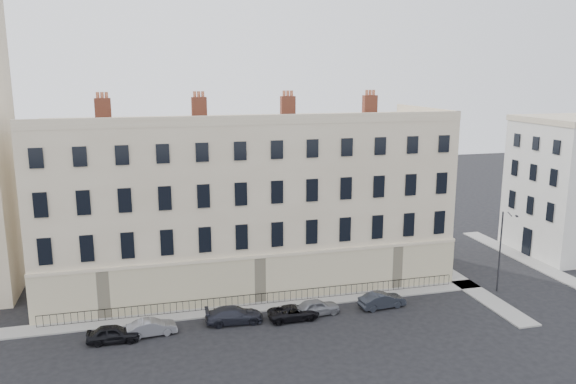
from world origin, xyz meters
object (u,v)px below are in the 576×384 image
at_px(car_a, 113,334).
at_px(car_f, 382,300).
at_px(car_c, 234,315).
at_px(car_b, 152,327).
at_px(streetlamp, 501,248).
at_px(car_d, 294,312).
at_px(car_e, 317,307).

xyz_separation_m(car_a, car_f, (21.28, 0.69, 0.01)).
bearing_deg(car_c, car_a, 98.79).
bearing_deg(car_b, streetlamp, -93.70).
xyz_separation_m(car_d, car_e, (2.02, 0.38, 0.07)).
relative_size(car_b, car_c, 0.81).
bearing_deg(streetlamp, car_d, -153.89).
bearing_deg(car_e, car_d, 95.04).
distance_m(car_d, car_e, 2.06).
xyz_separation_m(car_c, car_e, (6.68, -0.17, -0.01)).
bearing_deg(car_f, car_a, 85.93).
bearing_deg(car_e, car_f, -96.35).
distance_m(car_b, streetlamp, 30.23).
height_order(car_d, streetlamp, streetlamp).
relative_size(car_c, car_e, 1.20).
relative_size(car_c, car_d, 1.10).
bearing_deg(car_d, car_e, -80.96).
bearing_deg(car_d, car_c, 81.53).
bearing_deg(car_b, car_a, 93.54).
relative_size(car_f, streetlamp, 0.54).
bearing_deg(streetlamp, car_b, -155.03).
xyz_separation_m(car_a, car_e, (15.63, 0.75, 0.00)).
xyz_separation_m(car_a, car_b, (2.70, 0.42, -0.04)).
relative_size(car_b, streetlamp, 0.50).
bearing_deg(car_c, car_f, -88.12).
distance_m(car_a, car_b, 2.74).
bearing_deg(car_f, car_c, 83.02).
height_order(car_a, car_f, car_f).
distance_m(car_a, car_c, 9.00).
height_order(car_a, car_e, car_e).
bearing_deg(car_a, car_d, -85.87).
distance_m(car_a, streetlamp, 32.93).
bearing_deg(car_e, car_c, 82.86).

